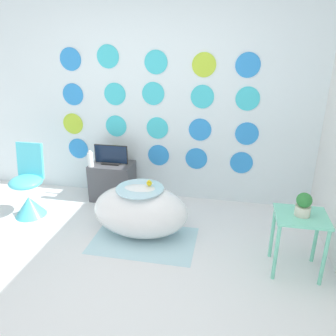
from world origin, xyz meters
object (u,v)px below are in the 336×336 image
(chair, at_px, (29,194))
(tv, at_px, (111,156))
(potted_plant_left, at_px, (304,204))
(bathtub, at_px, (141,211))
(vase, at_px, (90,159))

(chair, height_order, tv, chair)
(chair, xyz_separation_m, potted_plant_left, (2.90, -0.44, 0.39))
(potted_plant_left, bearing_deg, bathtub, 169.11)
(bathtub, xyz_separation_m, tv, (-0.59, 0.76, 0.31))
(potted_plant_left, bearing_deg, vase, 158.45)
(tv, relative_size, vase, 2.12)
(bathtub, relative_size, tv, 2.31)
(chair, bearing_deg, tv, 37.17)
(chair, xyz_separation_m, vase, (0.59, 0.47, 0.30))
(tv, distance_m, vase, 0.26)
(chair, distance_m, tv, 1.06)
(bathtub, height_order, chair, chair)
(bathtub, height_order, tv, tv)
(potted_plant_left, bearing_deg, chair, 171.35)
(vase, height_order, potted_plant_left, potted_plant_left)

